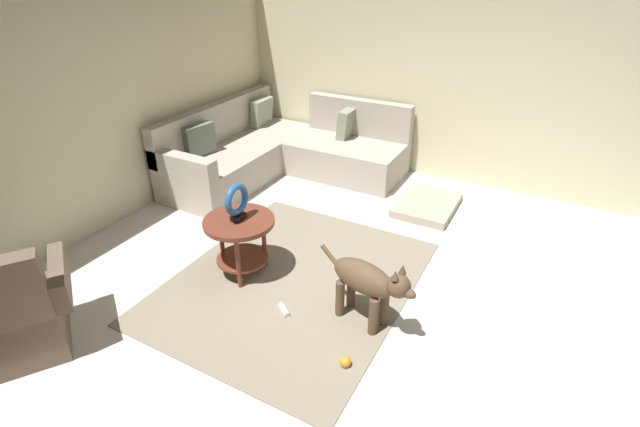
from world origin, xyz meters
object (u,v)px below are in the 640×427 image
(dog_bed_mat, at_px, (427,205))
(dog_toy_ball, at_px, (345,362))
(side_table, at_px, (240,232))
(dog_toy_rope, at_px, (284,310))
(dog, at_px, (368,282))
(sectional_couch, at_px, (280,153))
(armchair, at_px, (10,317))
(torus_sculpture, at_px, (237,201))

(dog_bed_mat, relative_size, dog_toy_ball, 9.95)
(side_table, xyz_separation_m, dog_toy_rope, (-0.28, -0.60, -0.39))
(dog, bearing_deg, dog_toy_ball, 19.38)
(dog_toy_ball, distance_m, dog_toy_rope, 0.71)
(side_table, distance_m, dog_bed_mat, 2.24)
(sectional_couch, height_order, armchair, same)
(side_table, bearing_deg, dog_bed_mat, -29.17)
(torus_sculpture, distance_m, dog_toy_rope, 0.96)
(dog_bed_mat, xyz_separation_m, dog_toy_ball, (-2.47, -0.19, -0.00))
(armchair, distance_m, dog_bed_mat, 3.93)
(sectional_couch, xyz_separation_m, side_table, (-1.94, -0.86, 0.12))
(dog, relative_size, dog_toy_rope, 5.67)
(dog_toy_rope, bearing_deg, side_table, 65.03)
(armchair, relative_size, side_table, 1.66)
(sectional_couch, height_order, torus_sculpture, sectional_couch)
(sectional_couch, distance_m, side_table, 2.13)
(sectional_couch, relative_size, dog_toy_rope, 15.21)
(side_table, xyz_separation_m, dog_toy_ball, (-0.54, -1.26, -0.38))
(dog_bed_mat, bearing_deg, dog, -176.23)
(side_table, relative_size, dog_toy_ball, 7.46)
(sectional_couch, xyz_separation_m, armchair, (-3.45, -0.06, 0.03))
(sectional_couch, bearing_deg, torus_sculpture, -156.13)
(torus_sculpture, bearing_deg, dog_bed_mat, -29.17)
(sectional_couch, distance_m, armchair, 3.45)
(dog_toy_ball, xyz_separation_m, dog_toy_rope, (0.26, 0.66, -0.02))
(sectional_couch, distance_m, dog, 2.88)
(dog_bed_mat, xyz_separation_m, dog, (-2.00, -0.13, 0.33))
(dog, bearing_deg, armchair, -41.59)
(torus_sculpture, bearing_deg, dog, -93.27)
(armchair, height_order, side_table, armchair)
(side_table, relative_size, dog_toy_rope, 4.06)
(side_table, bearing_deg, torus_sculpture, 180.00)
(sectional_couch, bearing_deg, dog_toy_rope, -146.65)
(dog_bed_mat, bearing_deg, dog_toy_ball, -175.66)
(armchair, xyz_separation_m, torus_sculpture, (1.51, -0.80, 0.39))
(torus_sculpture, distance_m, dog_bed_mat, 2.31)
(armchair, bearing_deg, side_table, 5.99)
(armchair, relative_size, dog_toy_rope, 6.75)
(armchair, bearing_deg, dog, -20.49)
(dog, bearing_deg, dog_bed_mat, -163.58)
(sectional_couch, height_order, dog_toy_rope, sectional_couch)
(dog_toy_rope, bearing_deg, armchair, 131.35)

